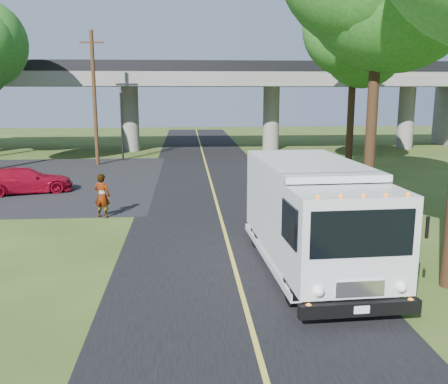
{
  "coord_description": "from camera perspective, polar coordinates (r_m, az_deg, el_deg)",
  "views": [
    {
      "loc": [
        -1.36,
        -10.94,
        5.08
      ],
      "look_at": [
        -0.06,
        6.05,
        1.6
      ],
      "focal_mm": 40.0,
      "sensor_mm": 36.0,
      "label": 1
    }
  ],
  "objects": [
    {
      "name": "utility_pole",
      "position": [
        35.48,
        -14.59,
        10.4
      ],
      "size": [
        1.6,
        0.26,
        9.0
      ],
      "color": "#472D19",
      "rests_on": "ground"
    },
    {
      "name": "step_van",
      "position": [
        14.3,
        10.16,
        -2.42
      ],
      "size": [
        3.04,
        7.45,
        3.08
      ],
      "rotation": [
        0.0,
        0.0,
        0.05
      ],
      "color": "silver",
      "rests_on": "ground"
    },
    {
      "name": "red_sedan",
      "position": [
        26.94,
        -21.7,
        1.26
      ],
      "size": [
        4.84,
        3.09,
        1.31
      ],
      "primitive_type": "imported",
      "rotation": [
        0.0,
        0.0,
        1.87
      ],
      "color": "maroon",
      "rests_on": "ground"
    },
    {
      "name": "pedestrian",
      "position": [
        20.72,
        -13.76,
        -0.42
      ],
      "size": [
        0.76,
        0.6,
        1.81
      ],
      "primitive_type": "imported",
      "rotation": [
        0.0,
        0.0,
        2.85
      ],
      "color": "gray",
      "rests_on": "ground"
    },
    {
      "name": "ground",
      "position": [
        12.13,
        2.52,
        -13.21
      ],
      "size": [
        120.0,
        120.0,
        0.0
      ],
      "primitive_type": "plane",
      "color": "#34481A",
      "rests_on": "ground"
    },
    {
      "name": "overpass",
      "position": [
        42.96,
        -2.61,
        10.83
      ],
      "size": [
        54.0,
        10.0,
        7.3
      ],
      "color": "slate",
      "rests_on": "ground"
    },
    {
      "name": "road",
      "position": [
        21.58,
        -0.65,
        -2.04
      ],
      "size": [
        7.0,
        90.0,
        0.02
      ],
      "primitive_type": "cube",
      "color": "black",
      "rests_on": "ground"
    },
    {
      "name": "traffic_signal",
      "position": [
        37.27,
        -11.65,
        8.42
      ],
      "size": [
        0.18,
        0.22,
        5.2
      ],
      "color": "black",
      "rests_on": "ground"
    },
    {
      "name": "tree_right_far",
      "position": [
        32.69,
        15.16,
        16.82
      ],
      "size": [
        5.77,
        5.67,
        10.99
      ],
      "color": "#382314",
      "rests_on": "ground"
    },
    {
      "name": "parking_lot",
      "position": [
        30.92,
        -22.48,
        1.21
      ],
      "size": [
        16.0,
        18.0,
        0.01
      ],
      "primitive_type": "cube",
      "color": "black",
      "rests_on": "ground"
    },
    {
      "name": "lane_line",
      "position": [
        21.58,
        -0.65,
        -1.99
      ],
      "size": [
        0.12,
        90.0,
        0.01
      ],
      "primitive_type": "cube",
      "color": "gold",
      "rests_on": "road"
    }
  ]
}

